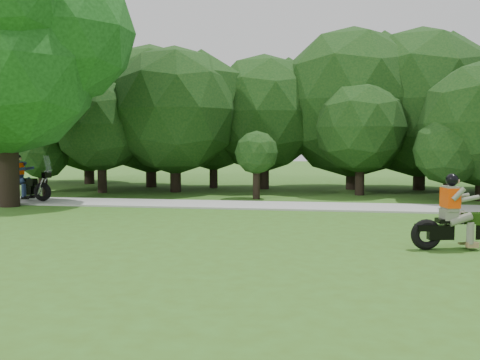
{
  "coord_description": "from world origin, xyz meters",
  "views": [
    {
      "loc": [
        0.56,
        -10.8,
        2.34
      ],
      "look_at": [
        -1.75,
        3.59,
        1.26
      ],
      "focal_mm": 40.0,
      "sensor_mm": 36.0,
      "label": 1
    }
  ],
  "objects": [
    {
      "name": "ground",
      "position": [
        0.0,
        0.0,
        0.0
      ],
      "size": [
        100.0,
        100.0,
        0.0
      ],
      "primitive_type": "plane",
      "color": "#385B1A",
      "rests_on": "ground"
    },
    {
      "name": "chopper_motorcycle",
      "position": [
        3.38,
        1.13,
        0.6
      ],
      "size": [
        2.27,
        0.86,
        1.64
      ],
      "rotation": [
        0.0,
        0.0,
        0.21
      ],
      "color": "black",
      "rests_on": "ground"
    },
    {
      "name": "touring_motorcycle",
      "position": [
        -10.84,
        7.78,
        0.7
      ],
      "size": [
        2.32,
        0.84,
        1.77
      ],
      "rotation": [
        0.0,
        0.0,
        -0.11
      ],
      "color": "black",
      "rests_on": "walkway"
    },
    {
      "name": "walkway",
      "position": [
        0.0,
        8.0,
        0.03
      ],
      "size": [
        60.0,
        2.2,
        0.06
      ],
      "primitive_type": "cube",
      "color": "#A0A09A",
      "rests_on": "ground"
    },
    {
      "name": "tree_line",
      "position": [
        1.61,
        14.78,
        3.72
      ],
      "size": [
        39.71,
        11.18,
        7.71
      ],
      "color": "black",
      "rests_on": "ground"
    },
    {
      "name": "big_tree_west",
      "position": [
        -10.54,
        6.85,
        5.76
      ],
      "size": [
        8.64,
        6.56,
        9.96
      ],
      "color": "black",
      "rests_on": "ground"
    }
  ]
}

